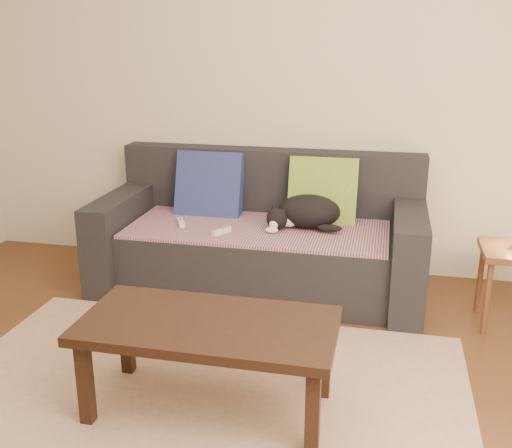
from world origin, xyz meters
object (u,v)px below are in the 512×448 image
object	(u,v)px
cat	(306,212)
wii_remote_b	(221,231)
coffee_table	(208,333)
sofa	(261,241)
wii_remote_a	(181,223)

from	to	relation	value
cat	wii_remote_b	bearing A→B (deg)	-147.70
coffee_table	sofa	bearing A→B (deg)	93.10
cat	wii_remote_a	size ratio (longest dim) A/B	3.27
cat	coffee_table	world-z (taller)	cat
cat	wii_remote_b	distance (m)	0.56
sofa	wii_remote_b	size ratio (longest dim) A/B	14.00
wii_remote_a	coffee_table	xyz separation A→B (m)	(0.58, -1.28, -0.07)
wii_remote_b	wii_remote_a	bearing A→B (deg)	96.09
wii_remote_a	cat	bearing A→B (deg)	-107.30
wii_remote_a	wii_remote_b	size ratio (longest dim) A/B	1.00
sofa	wii_remote_b	bearing A→B (deg)	-125.33
cat	wii_remote_a	xyz separation A→B (m)	(-0.80, -0.13, -0.09)
sofa	cat	xyz separation A→B (m)	(0.30, -0.03, 0.23)
wii_remote_b	coffee_table	world-z (taller)	wii_remote_b
wii_remote_b	coffee_table	distance (m)	1.21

